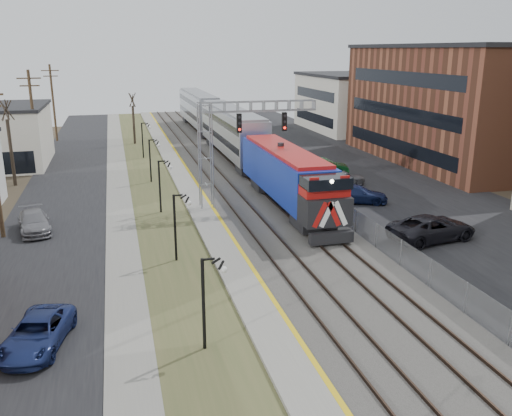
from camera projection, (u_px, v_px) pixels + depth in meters
name	position (u px, v px, depth m)	size (l,w,h in m)	color
street_west	(64.00, 196.00, 45.48)	(7.00, 120.00, 0.04)	black
sidewalk	(119.00, 192.00, 46.56)	(2.00, 120.00, 0.08)	gray
grass_median	(154.00, 190.00, 47.30)	(4.00, 120.00, 0.06)	#444E29
platform	(188.00, 187.00, 48.00)	(2.00, 120.00, 0.24)	gray
ballast_bed	(243.00, 184.00, 49.22)	(8.00, 120.00, 0.20)	#595651
parking_lot	(364.00, 177.00, 52.16)	(16.00, 120.00, 0.04)	black
platform_edge	(198.00, 185.00, 48.18)	(0.24, 120.00, 0.01)	gold
track_near	(221.00, 183.00, 48.68)	(1.58, 120.00, 0.15)	#2D2119
track_far	(259.00, 181.00, 49.53)	(1.58, 120.00, 0.15)	#2D2119
train	(224.00, 129.00, 63.25)	(3.00, 63.05, 5.33)	#132B9B
signal_gantry	(228.00, 136.00, 40.49)	(9.00, 1.07, 8.15)	gray
lampposts	(175.00, 227.00, 31.23)	(0.14, 62.14, 4.00)	black
fence	(287.00, 174.00, 50.04)	(0.04, 120.00, 1.60)	gray
bare_trees	(50.00, 156.00, 48.07)	(12.30, 42.30, 5.95)	#382D23
car_lot_c	(432.00, 228.00, 34.68)	(2.70, 5.86, 1.63)	black
car_lot_d	(357.00, 194.00, 43.25)	(1.94, 4.78, 1.39)	#16224F
car_lot_e	(343.00, 178.00, 48.74)	(1.63, 4.05, 1.38)	gray
car_lot_f	(324.00, 167.00, 52.86)	(1.67, 4.80, 1.58)	#0E481B
car_street_a	(37.00, 334.00, 22.19)	(2.11, 4.57, 1.27)	navy
car_street_b	(34.00, 222.00, 36.35)	(1.90, 4.67, 1.36)	gray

